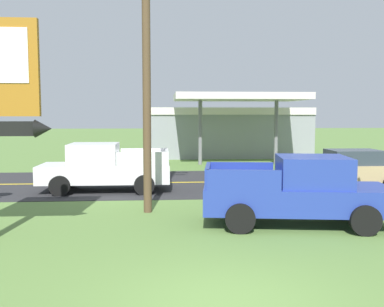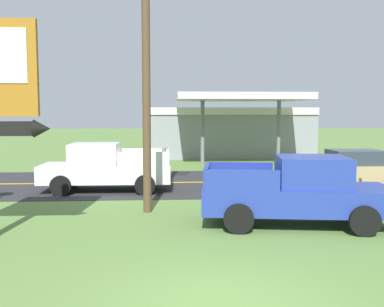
% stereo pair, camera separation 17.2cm
% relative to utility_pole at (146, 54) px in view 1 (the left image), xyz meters
% --- Properties ---
extents(ground_plane, '(180.00, 180.00, 0.00)m').
position_rel_utility_pole_xyz_m(ground_plane, '(1.49, -7.08, -4.99)').
color(ground_plane, '#5B7F3D').
extents(road_asphalt, '(140.00, 8.00, 0.02)m').
position_rel_utility_pole_xyz_m(road_asphalt, '(1.49, 5.92, -4.98)').
color(road_asphalt, '#2B2B2D').
rests_on(road_asphalt, ground).
extents(road_centre_line, '(126.00, 0.20, 0.01)m').
position_rel_utility_pole_xyz_m(road_centre_line, '(1.49, 5.92, -4.97)').
color(road_centre_line, gold).
rests_on(road_centre_line, road_asphalt).
extents(utility_pole, '(1.61, 0.26, 9.46)m').
position_rel_utility_pole_xyz_m(utility_pole, '(0.00, 0.00, 0.00)').
color(utility_pole, brown).
rests_on(utility_pole, ground).
extents(gas_station, '(12.00, 11.50, 4.40)m').
position_rel_utility_pole_xyz_m(gas_station, '(5.26, 18.81, -3.05)').
color(gas_station, gray).
rests_on(gas_station, ground).
extents(pickup_blue_parked_on_lawn, '(5.42, 2.77, 1.96)m').
position_rel_utility_pole_xyz_m(pickup_blue_parked_on_lawn, '(4.31, -1.93, -4.03)').
color(pickup_blue_parked_on_lawn, '#233893').
rests_on(pickup_blue_parked_on_lawn, ground).
extents(pickup_white_on_road, '(5.20, 2.24, 1.96)m').
position_rel_utility_pole_xyz_m(pickup_white_on_road, '(-1.90, 3.92, -4.03)').
color(pickup_white_on_road, silver).
rests_on(pickup_white_on_road, ground).
extents(car_tan_mid_lane, '(4.20, 2.00, 1.64)m').
position_rel_utility_pole_xyz_m(car_tan_mid_lane, '(8.44, 3.92, -4.16)').
color(car_tan_mid_lane, tan).
rests_on(car_tan_mid_lane, ground).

